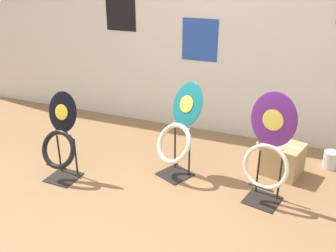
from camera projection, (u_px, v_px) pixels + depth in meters
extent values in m
plane|color=#8E6642|center=(152.00, 232.00, 2.88)|extent=(14.00, 14.00, 0.00)
cube|color=silver|center=(226.00, 22.00, 4.04)|extent=(8.00, 0.06, 2.60)
cube|color=black|center=(120.00, 7.00, 4.40)|extent=(0.39, 0.01, 0.56)
cube|color=#284CAD|center=(200.00, 40.00, 4.19)|extent=(0.42, 0.01, 0.47)
cube|color=black|center=(64.00, 177.00, 3.59)|extent=(0.29, 0.29, 0.01)
cylinder|color=black|center=(59.00, 153.00, 3.62)|extent=(0.02, 0.02, 0.38)
cylinder|color=black|center=(76.00, 157.00, 3.55)|extent=(0.02, 0.02, 0.38)
cylinder|color=black|center=(57.00, 167.00, 3.46)|extent=(0.22, 0.02, 0.02)
torus|color=black|center=(59.00, 149.00, 3.44)|extent=(0.37, 0.21, 0.35)
ellipsoid|color=black|center=(63.00, 112.00, 3.41)|extent=(0.32, 0.13, 0.37)
ellipsoid|color=yellow|center=(61.00, 112.00, 3.39)|extent=(0.14, 0.05, 0.14)
sphere|color=silver|center=(54.00, 131.00, 3.47)|extent=(0.02, 0.02, 0.02)
sphere|color=silver|center=(69.00, 134.00, 3.41)|extent=(0.02, 0.02, 0.02)
cube|color=black|center=(175.00, 174.00, 3.64)|extent=(0.37, 0.37, 0.01)
cylinder|color=black|center=(175.00, 147.00, 3.67)|extent=(0.02, 0.02, 0.45)
cylinder|color=black|center=(189.00, 154.00, 3.54)|extent=(0.02, 0.02, 0.45)
cylinder|color=black|center=(169.00, 160.00, 3.52)|extent=(0.21, 0.11, 0.02)
torus|color=beige|center=(174.00, 143.00, 3.49)|extent=(0.46, 0.39, 0.36)
ellipsoid|color=#197075|center=(187.00, 104.00, 3.46)|extent=(0.39, 0.31, 0.41)
ellipsoid|color=#EADB4C|center=(186.00, 104.00, 3.44)|extent=(0.17, 0.13, 0.15)
sphere|color=silver|center=(174.00, 123.00, 3.55)|extent=(0.02, 0.02, 0.02)
sphere|color=silver|center=(188.00, 129.00, 3.42)|extent=(0.02, 0.02, 0.02)
cube|color=black|center=(262.00, 200.00, 3.25)|extent=(0.33, 0.33, 0.01)
cylinder|color=black|center=(258.00, 171.00, 3.28)|extent=(0.02, 0.02, 0.41)
cylinder|color=black|center=(280.00, 178.00, 3.18)|extent=(0.02, 0.02, 0.41)
cylinder|color=black|center=(261.00, 188.00, 3.12)|extent=(0.22, 0.07, 0.02)
torus|color=beige|center=(266.00, 167.00, 3.09)|extent=(0.41, 0.21, 0.39)
ellipsoid|color=#60237F|center=(274.00, 120.00, 2.97)|extent=(0.38, 0.14, 0.46)
ellipsoid|color=#E5CC4C|center=(273.00, 120.00, 2.96)|extent=(0.17, 0.05, 0.18)
sphere|color=silver|center=(258.00, 143.00, 3.11)|extent=(0.02, 0.02, 0.02)
sphere|color=silver|center=(282.00, 149.00, 3.00)|extent=(0.02, 0.02, 0.02)
cylinder|color=silver|center=(331.00, 160.00, 3.74)|extent=(0.15, 0.15, 0.17)
torus|color=silver|center=(332.00, 153.00, 3.70)|extent=(0.15, 0.15, 0.01)
cylinder|color=#B2B2B7|center=(332.00, 152.00, 3.70)|extent=(0.13, 0.13, 0.00)
cube|color=tan|center=(283.00, 159.00, 3.61)|extent=(0.41, 0.40, 0.31)
cube|color=#B7AD89|center=(285.00, 145.00, 3.54)|extent=(0.33, 0.12, 0.00)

